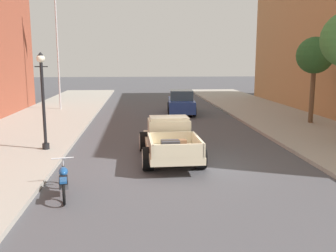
{
  "coord_description": "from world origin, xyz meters",
  "views": [
    {
      "loc": [
        -1.64,
        -12.76,
        3.7
      ],
      "look_at": [
        -0.43,
        2.27,
        1.0
      ],
      "focal_mm": 39.63,
      "sensor_mm": 36.0,
      "label": 1
    }
  ],
  "objects": [
    {
      "name": "flagpole",
      "position": [
        -7.12,
        14.82,
        5.77
      ],
      "size": [
        1.74,
        0.16,
        9.16
      ],
      "color": "#B2B2B7",
      "rests_on": "sidewalk_left"
    },
    {
      "name": "street_tree_second",
      "position": [
        8.2,
        7.51,
        3.9
      ],
      "size": [
        2.04,
        2.04,
        4.82
      ],
      "color": "brown",
      "rests_on": "sidewalk_right"
    },
    {
      "name": "ground_plane",
      "position": [
        0.0,
        0.0,
        0.0
      ],
      "size": [
        140.0,
        140.0,
        0.0
      ],
      "primitive_type": "plane",
      "color": "#47474C"
    },
    {
      "name": "car_background_blue",
      "position": [
        1.32,
        12.68,
        0.77
      ],
      "size": [
        2.09,
        4.41,
        1.65
      ],
      "color": "#284293",
      "rests_on": "ground"
    },
    {
      "name": "hotrod_truck_cream",
      "position": [
        -0.5,
        1.02,
        0.75
      ],
      "size": [
        2.29,
        4.98,
        1.58
      ],
      "color": "beige",
      "rests_on": "ground"
    },
    {
      "name": "street_lamp_near",
      "position": [
        -5.39,
        2.13,
        2.39
      ],
      "size": [
        0.5,
        0.32,
        3.85
      ],
      "color": "black",
      "rests_on": "sidewalk_left"
    },
    {
      "name": "motorcycle_parked",
      "position": [
        -3.73,
        -2.78,
        0.44
      ],
      "size": [
        0.68,
        2.09,
        0.93
      ],
      "color": "black",
      "rests_on": "ground"
    }
  ]
}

